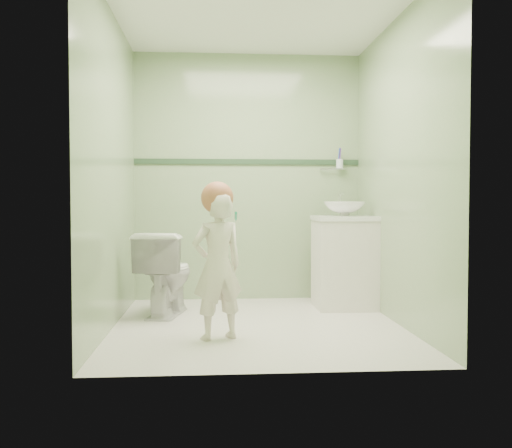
{
  "coord_description": "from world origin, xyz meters",
  "views": [
    {
      "loc": [
        -0.34,
        -4.39,
        0.95
      ],
      "look_at": [
        0.0,
        0.15,
        0.78
      ],
      "focal_mm": 40.33,
      "sensor_mm": 36.0,
      "label": 1
    }
  ],
  "objects": [
    {
      "name": "toddler",
      "position": [
        -0.31,
        -0.41,
        0.51
      ],
      "size": [
        0.44,
        0.37,
        1.02
      ],
      "primitive_type": "imported",
      "rotation": [
        0.0,
        0.0,
        3.55
      ],
      "color": "white",
      "rests_on": "ground"
    },
    {
      "name": "cup_holder",
      "position": [
        0.89,
        1.18,
        1.33
      ],
      "size": [
        0.26,
        0.07,
        0.21
      ],
      "color": "silver",
      "rests_on": "room_shell"
    },
    {
      "name": "basin",
      "position": [
        0.84,
        0.7,
        0.89
      ],
      "size": [
        0.37,
        0.37,
        0.13
      ],
      "primitive_type": "imported",
      "color": "white",
      "rests_on": "counter"
    },
    {
      "name": "ground",
      "position": [
        0.0,
        0.0,
        0.0
      ],
      "size": [
        2.5,
        2.5,
        0.0
      ],
      "primitive_type": "plane",
      "color": "beige",
      "rests_on": "ground"
    },
    {
      "name": "trim_stripe",
      "position": [
        0.0,
        1.24,
        1.35
      ],
      "size": [
        2.2,
        0.02,
        0.05
      ],
      "primitive_type": "cube",
      "color": "#29432B",
      "rests_on": "room_shell"
    },
    {
      "name": "hair_cap",
      "position": [
        -0.31,
        -0.39,
        0.98
      ],
      "size": [
        0.23,
        0.23,
        0.23
      ],
      "primitive_type": "sphere",
      "color": "#AD6341",
      "rests_on": "toddler"
    },
    {
      "name": "faucet",
      "position": [
        0.84,
        0.89,
        0.97
      ],
      "size": [
        0.03,
        0.13,
        0.18
      ],
      "color": "silver",
      "rests_on": "counter"
    },
    {
      "name": "counter",
      "position": [
        0.84,
        0.7,
        0.81
      ],
      "size": [
        0.54,
        0.52,
        0.04
      ],
      "primitive_type": "cube",
      "color": "white",
      "rests_on": "vanity"
    },
    {
      "name": "teal_toothbrush",
      "position": [
        -0.19,
        -0.5,
        0.86
      ],
      "size": [
        0.1,
        0.14,
        0.08
      ],
      "color": "#158C60",
      "rests_on": "toddler"
    },
    {
      "name": "toilet",
      "position": [
        -0.74,
        0.49,
        0.35
      ],
      "size": [
        0.52,
        0.76,
        0.7
      ],
      "primitive_type": "imported",
      "rotation": [
        0.0,
        0.0,
        2.94
      ],
      "color": "white",
      "rests_on": "ground"
    },
    {
      "name": "room_shell",
      "position": [
        0.0,
        0.0,
        1.2
      ],
      "size": [
        2.5,
        2.54,
        2.4
      ],
      "color": "#8CB07D",
      "rests_on": "ground"
    },
    {
      "name": "vanity",
      "position": [
        0.84,
        0.7,
        0.4
      ],
      "size": [
        0.52,
        0.5,
        0.8
      ],
      "primitive_type": "cube",
      "color": "white",
      "rests_on": "ground"
    }
  ]
}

